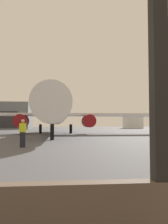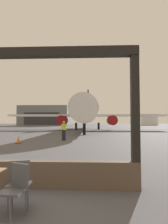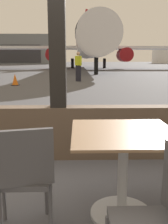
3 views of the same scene
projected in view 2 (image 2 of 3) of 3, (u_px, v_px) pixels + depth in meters
ground_plane at (80, 129)px, 44.77m from camera, size 220.00×220.00×0.00m
cafe_chair_window_left at (19, 180)px, 3.75m from camera, size 0.48×0.48×0.90m
cafe_chair_aisle_left at (16, 185)px, 3.42m from camera, size 0.51×0.51×0.92m
airplane at (87, 114)px, 36.78m from camera, size 31.76×32.78×10.03m
ground_crew_worker at (64, 130)px, 16.96m from camera, size 0.40×0.49×1.74m
traffic_cone at (18, 140)px, 14.67m from camera, size 0.36×0.36×0.58m
distant_hangar at (45, 116)px, 80.83m from camera, size 20.23×12.89×8.23m
fuel_storage_tank at (149, 120)px, 90.10m from camera, size 7.93×7.93×5.26m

